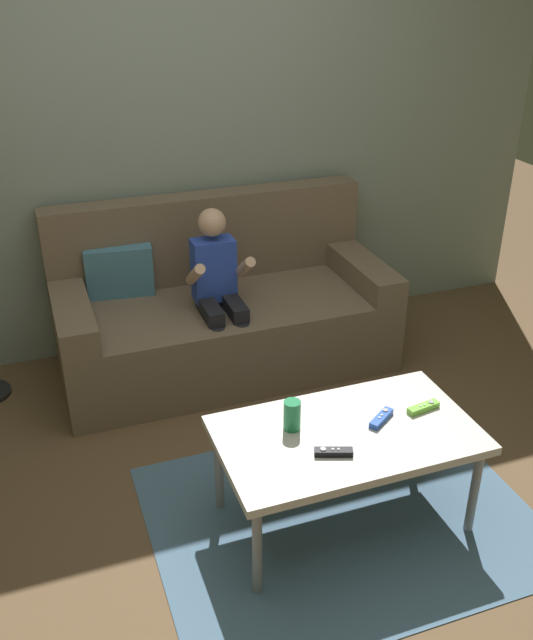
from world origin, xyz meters
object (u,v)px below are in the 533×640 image
(couch, at_px, (220,312))
(soda_can, at_px, (292,415))
(coffee_table, at_px, (346,439))
(game_remote_black_near_edge, at_px, (333,452))
(game_remote_blue_center, at_px, (381,418))
(person_seated_on_couch, at_px, (219,288))
(game_remote_lime_far_corner, at_px, (423,407))

(couch, relative_size, soda_can, 14.50)
(coffee_table, bearing_deg, soda_can, 154.94)
(coffee_table, distance_m, game_remote_black_near_edge, 0.16)
(game_remote_black_near_edge, relative_size, game_remote_blue_center, 1.06)
(game_remote_black_near_edge, distance_m, soda_can, 0.22)
(person_seated_on_couch, bearing_deg, game_remote_black_near_edge, -88.04)
(game_remote_lime_far_corner, bearing_deg, game_remote_blue_center, -177.80)
(couch, height_order, coffee_table, couch)
(person_seated_on_couch, height_order, coffee_table, person_seated_on_couch)
(coffee_table, height_order, game_remote_blue_center, game_remote_blue_center)
(couch, bearing_deg, game_remote_black_near_edge, -90.47)
(game_remote_black_near_edge, relative_size, soda_can, 1.18)
(game_remote_black_near_edge, distance_m, game_remote_blue_center, 0.29)
(game_remote_black_near_edge, bearing_deg, soda_can, 112.36)
(game_remote_lime_far_corner, bearing_deg, soda_can, 173.07)
(person_seated_on_couch, distance_m, game_remote_lime_far_corner, 1.28)
(soda_can, bearing_deg, coffee_table, -25.06)
(coffee_table, height_order, soda_can, soda_can)
(coffee_table, bearing_deg, couch, 93.98)
(game_remote_blue_center, relative_size, game_remote_lime_far_corner, 0.94)
(game_remote_blue_center, height_order, game_remote_lime_far_corner, same)
(coffee_table, distance_m, game_remote_lime_far_corner, 0.35)
(person_seated_on_couch, height_order, game_remote_lime_far_corner, person_seated_on_couch)
(person_seated_on_couch, bearing_deg, game_remote_blue_center, -75.35)
(couch, distance_m, soda_can, 1.31)
(couch, relative_size, game_remote_black_near_edge, 12.30)
(game_remote_lime_far_corner, relative_size, soda_can, 1.18)
(couch, distance_m, person_seated_on_couch, 0.30)
(person_seated_on_couch, bearing_deg, game_remote_lime_far_corner, -66.86)
(soda_can, bearing_deg, game_remote_blue_center, -11.89)
(soda_can, bearing_deg, couch, 85.81)
(person_seated_on_couch, xyz_separation_m, coffee_table, (0.15, -1.20, -0.14))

